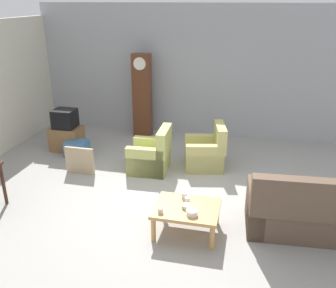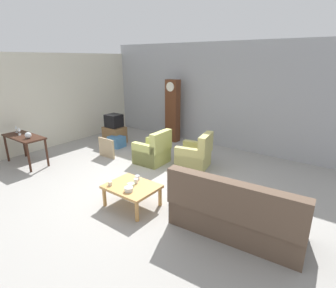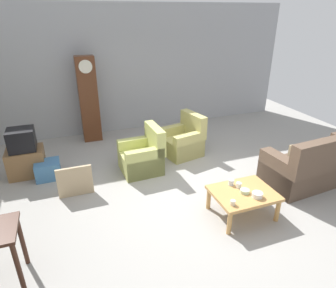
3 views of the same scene
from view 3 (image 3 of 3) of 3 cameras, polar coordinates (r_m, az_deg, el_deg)
name	(u,v)px [view 3 (image 3 of 3)]	position (r m, az deg, el deg)	size (l,w,h in m)	color
ground_plane	(193,192)	(5.36, 4.96, -9.39)	(10.40, 10.40, 0.00)	#999691
garage_door_wall	(138,69)	(7.98, -5.83, 14.36)	(8.40, 0.16, 3.20)	#9EA0A5
couch_floral	(319,164)	(6.20, 27.40, -3.55)	(2.16, 1.03, 1.04)	brown
armchair_olive_near	(143,157)	(5.92, -4.94, -2.49)	(0.82, 0.79, 0.92)	#B7BC66
armchair_olive_far	(183,141)	(6.60, 2.97, 0.50)	(0.93, 0.91, 0.92)	tan
coffee_table_wood	(243,195)	(4.77, 14.45, -9.62)	(0.96, 0.76, 0.43)	tan
grandfather_clock	(89,100)	(7.37, -15.20, 8.31)	(0.44, 0.30, 2.07)	#562D19
tv_stand_cabinet	(27,162)	(6.41, -25.87, -3.19)	(0.68, 0.52, 0.54)	brown
tv_crt	(21,140)	(6.22, -26.67, 0.76)	(0.48, 0.44, 0.42)	black
framed_picture_leaning	(75,182)	(5.38, -17.65, -6.99)	(0.60, 0.05, 0.55)	tan
storage_box_blue	(48,170)	(6.16, -22.35, -4.67)	(0.46, 0.41, 0.34)	teal
cup_white_porcelain	(239,185)	(4.80, 13.60, -7.82)	(0.08, 0.08, 0.09)	white
cup_blue_rimmed	(231,182)	(4.84, 12.21, -7.31)	(0.09, 0.09, 0.10)	silver
cup_cream_tall	(233,203)	(4.40, 12.52, -11.10)	(0.08, 0.08, 0.08)	beige
bowl_white_stacked	(257,195)	(4.66, 17.02, -9.45)	(0.16, 0.16, 0.08)	white
bowl_shallow_green	(245,191)	(4.71, 14.72, -8.86)	(0.15, 0.15, 0.05)	#B2C69E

